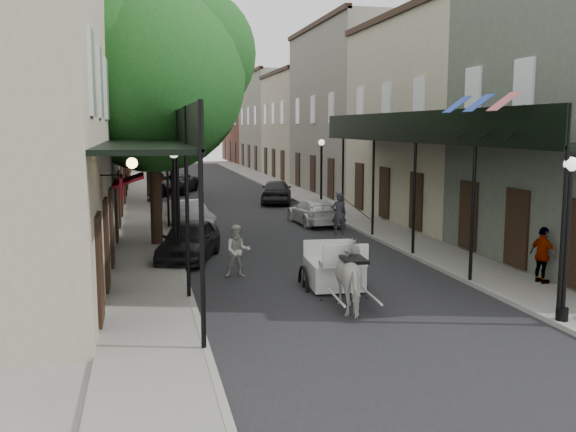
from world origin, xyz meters
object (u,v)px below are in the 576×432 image
lamppost_left (175,205)px  pedestrian_walking (238,251)px  lamppost_right_near (567,237)px  pedestrian_sidewalk_right (543,255)px  car_left_near (189,240)px  tree_far (154,103)px  car_left_far (174,183)px  horse (355,277)px  tree_near (163,72)px  carriage (331,248)px  pedestrian_sidewalk_left (160,191)px  car_right_far (276,191)px  car_right_near (314,212)px  car_left_mid (188,215)px  lamppost_right_far (321,174)px

lamppost_left → pedestrian_walking: (1.74, -1.61, -1.26)m
lamppost_right_near → pedestrian_walking: size_ratio=2.34×
pedestrian_sidewalk_right → car_left_near: size_ratio=0.40×
tree_far → car_left_far: size_ratio=1.73×
horse → car_left_far: size_ratio=0.39×
tree_near → lamppost_left: (0.10, -4.18, -4.44)m
carriage → pedestrian_sidewalk_left: 17.71m
tree_near → car_right_far: tree_near is taller
pedestrian_sidewalk_left → car_right_near: bearing=120.8°
lamppost_left → car_right_far: 17.69m
car_left_mid → horse: bearing=-92.2°
lamppost_left → horse: size_ratio=1.90×
lamppost_left → car_right_near: size_ratio=0.91×
lamppost_left → car_left_mid: (0.97, 8.00, -1.43)m
car_right_far → car_right_near: bearing=103.9°
pedestrian_walking → car_left_near: (-1.24, 2.83, -0.11)m
pedestrian_sidewalk_right → car_left_mid: 15.57m
car_left_near → car_left_far: car_left_far is taller
pedestrian_walking → car_right_far: 18.61m
tree_near → car_right_near: 9.78m
lamppost_left → pedestrian_sidewalk_left: size_ratio=1.88×
pedestrian_walking → car_right_far: size_ratio=0.37×
lamppost_right_near → car_right_near: size_ratio=0.91×
lamppost_right_near → carriage: size_ratio=1.35×
lamppost_right_far → car_right_far: lamppost_right_far is taller
horse → car_right_near: bearing=-97.6°
tree_far → lamppost_right_near: tree_far is taller
tree_near → pedestrian_walking: size_ratio=6.08×
tree_near → tree_far: size_ratio=1.12×
lamppost_left → carriage: (4.17, -3.19, -0.98)m
tree_far → car_right_near: (6.85, -10.18, -5.25)m
horse → car_left_far: horse is taller
horse → car_left_far: 29.42m
horse → car_left_far: (-2.88, 29.27, -0.13)m
tree_far → car_left_near: (0.65, -16.97, -5.15)m
pedestrian_sidewalk_right → car_left_near: pedestrian_sidewalk_right is taller
pedestrian_sidewalk_right → car_left_mid: size_ratio=0.43×
carriage → car_left_far: carriage is taller
lamppost_right_far → horse: bearing=-103.3°
horse → car_left_near: bearing=-59.8°
tree_far → horse: (4.16, -23.93, -5.01)m
horse → carriage: 2.58m
tree_far → car_left_near: tree_far is taller
lamppost_right_near → car_right_far: 24.40m
tree_far → lamppost_right_far: 11.05m
lamppost_right_far → car_right_near: lamppost_right_far is taller
pedestrian_walking → car_left_mid: (-0.77, 9.61, -0.17)m
lamppost_left → car_right_near: bearing=50.1°
pedestrian_sidewalk_left → lamppost_left: bearing=72.7°
tree_far → pedestrian_sidewalk_right: bearing=-66.3°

